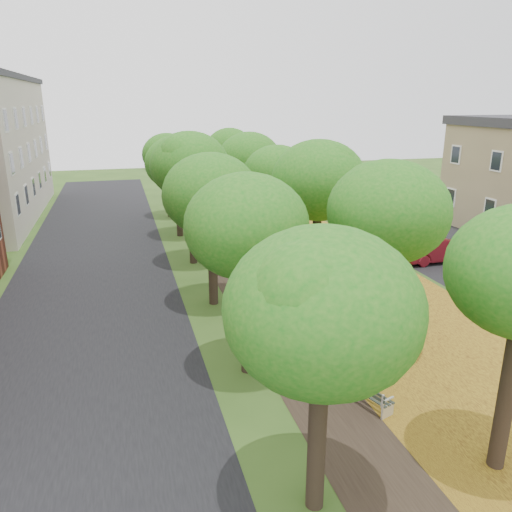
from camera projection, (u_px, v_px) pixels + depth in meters
ground at (401, 485)px, 11.71m from camera, size 120.00×120.00×0.00m
street_asphalt at (92, 291)px, 23.61m from camera, size 8.00×70.00×0.01m
footpath at (245, 277)px, 25.51m from camera, size 3.20×70.00×0.01m
leaf_verge at (335, 268)px, 26.77m from camera, size 7.50×70.00×0.01m
parking_lot at (459, 251)px, 29.85m from camera, size 9.00×16.00×0.01m
tree_row_west at (199, 184)px, 23.50m from camera, size 3.80×33.80×6.49m
tree_row_east at (295, 180)px, 24.72m from camera, size 3.80×33.80×6.49m
bench at (366, 393)px, 14.67m from camera, size 1.03×1.75×0.80m
car_red at (438, 249)px, 27.75m from camera, size 4.45×1.65×1.45m
car_grey at (428, 246)px, 28.61m from camera, size 4.55×2.05×1.29m
car_white at (400, 232)px, 31.39m from camera, size 5.37×3.08×1.41m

